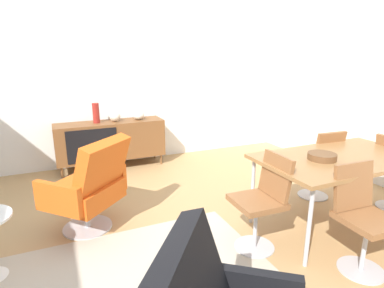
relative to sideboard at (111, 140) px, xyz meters
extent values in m
plane|color=tan|center=(-0.01, -2.30, -0.44)|extent=(8.32, 8.32, 0.00)
cube|color=white|center=(-0.01, 0.30, 0.96)|extent=(6.80, 0.12, 2.80)
cube|color=brown|center=(0.00, 0.00, 0.00)|extent=(1.60, 0.44, 0.56)
cube|color=black|center=(-0.30, -0.22, 0.00)|extent=(0.70, 0.01, 0.48)
cylinder|color=brown|center=(-0.74, -0.17, -0.36)|extent=(0.03, 0.03, 0.16)
cylinder|color=brown|center=(0.74, -0.17, -0.36)|extent=(0.03, 0.03, 0.16)
cylinder|color=brown|center=(-0.74, 0.17, -0.36)|extent=(0.03, 0.03, 0.16)
cylinder|color=brown|center=(0.74, 0.17, -0.36)|extent=(0.03, 0.03, 0.16)
ellipsoid|color=beige|center=(0.45, 0.00, 0.34)|extent=(0.17, 0.17, 0.13)
cylinder|color=maroon|center=(-0.18, 0.00, 0.43)|extent=(0.10, 0.10, 0.29)
ellipsoid|color=beige|center=(0.09, 0.00, 0.35)|extent=(0.16, 0.16, 0.15)
cube|color=olive|center=(1.73, -2.70, 0.28)|extent=(1.60, 0.90, 0.04)
cylinder|color=#B7B7BC|center=(1.01, -3.09, -0.09)|extent=(0.04, 0.04, 0.70)
cylinder|color=#B7B7BC|center=(1.01, -2.31, -0.09)|extent=(0.04, 0.04, 0.70)
cylinder|color=#B7B7BC|center=(2.45, -2.31, -0.09)|extent=(0.04, 0.04, 0.70)
cylinder|color=brown|center=(1.49, -2.69, 0.33)|extent=(0.26, 0.26, 0.06)
cube|color=brown|center=(1.38, -3.32, 0.01)|extent=(0.42, 0.42, 0.05)
cube|color=brown|center=(1.39, -3.14, 0.23)|extent=(0.38, 0.11, 0.38)
cylinder|color=#B7B7BC|center=(1.38, -3.32, -0.23)|extent=(0.04, 0.04, 0.42)
cylinder|color=#B7B7BC|center=(1.38, -3.32, -0.43)|extent=(0.36, 0.36, 0.01)
cube|color=brown|center=(2.08, -2.08, 0.01)|extent=(0.43, 0.43, 0.05)
cube|color=brown|center=(2.06, -2.26, 0.23)|extent=(0.39, 0.12, 0.38)
cylinder|color=#B7B7BC|center=(2.08, -2.08, -0.23)|extent=(0.04, 0.04, 0.42)
cylinder|color=#B7B7BC|center=(2.08, -2.08, -0.43)|extent=(0.36, 0.36, 0.01)
cube|color=brown|center=(0.78, -2.70, 0.01)|extent=(0.41, 0.41, 0.05)
cube|color=brown|center=(0.96, -2.70, 0.23)|extent=(0.10, 0.38, 0.38)
cylinder|color=#B7B7BC|center=(0.78, -2.70, -0.23)|extent=(0.04, 0.04, 0.42)
cylinder|color=#B7B7BC|center=(0.78, -2.70, -0.43)|extent=(0.36, 0.36, 0.01)
cube|color=#D85919|center=(-0.56, -1.73, -0.06)|extent=(0.82, 0.82, 0.20)
cube|color=#D85919|center=(-0.40, -1.90, 0.25)|extent=(0.62, 0.61, 0.51)
cube|color=#D85919|center=(-0.32, -1.50, 0.02)|extent=(0.39, 0.41, 0.28)
cube|color=#D85919|center=(-0.80, -1.96, 0.02)|extent=(0.39, 0.41, 0.28)
cylinder|color=#B7B7BC|center=(-0.56, -1.73, -0.30)|extent=(0.06, 0.06, 0.28)
cylinder|color=#B7B7BC|center=(-0.56, -1.73, -0.43)|extent=(0.48, 0.48, 0.02)
camera|label=1|loc=(-0.75, -4.75, 1.23)|focal=29.43mm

